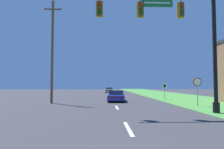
{
  "coord_description": "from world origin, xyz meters",
  "views": [
    {
      "loc": [
        -1.04,
        -2.74,
        1.91
      ],
      "look_at": [
        0.0,
        24.68,
        3.31
      ],
      "focal_mm": 32.0,
      "sensor_mm": 36.0,
      "label": 1
    }
  ],
  "objects_px": {
    "signal_mast": "(181,32)",
    "far_car": "(109,90)",
    "utility_pole_near": "(52,50)",
    "car_ahead": "(116,96)",
    "stop_sign": "(197,85)",
    "route_sign_post": "(165,88)"
  },
  "relations": [
    {
      "from": "car_ahead",
      "to": "stop_sign",
      "type": "height_order",
      "value": "stop_sign"
    },
    {
      "from": "signal_mast",
      "to": "car_ahead",
      "type": "relative_size",
      "value": 1.99
    },
    {
      "from": "stop_sign",
      "to": "route_sign_post",
      "type": "xyz_separation_m",
      "value": [
        -0.71,
        7.21,
        -0.34
      ]
    },
    {
      "from": "stop_sign",
      "to": "utility_pole_near",
      "type": "height_order",
      "value": "utility_pole_near"
    },
    {
      "from": "car_ahead",
      "to": "utility_pole_near",
      "type": "bearing_deg",
      "value": -161.93
    },
    {
      "from": "car_ahead",
      "to": "far_car",
      "type": "height_order",
      "value": "same"
    },
    {
      "from": "route_sign_post",
      "to": "stop_sign",
      "type": "bearing_deg",
      "value": -84.38
    },
    {
      "from": "stop_sign",
      "to": "route_sign_post",
      "type": "distance_m",
      "value": 7.25
    },
    {
      "from": "signal_mast",
      "to": "utility_pole_near",
      "type": "bearing_deg",
      "value": 143.86
    },
    {
      "from": "signal_mast",
      "to": "car_ahead",
      "type": "distance_m",
      "value": 11.68
    },
    {
      "from": "route_sign_post",
      "to": "utility_pole_near",
      "type": "distance_m",
      "value": 13.97
    },
    {
      "from": "far_car",
      "to": "route_sign_post",
      "type": "xyz_separation_m",
      "value": [
        6.36,
        -23.89,
        0.92
      ]
    },
    {
      "from": "far_car",
      "to": "route_sign_post",
      "type": "distance_m",
      "value": 24.74
    },
    {
      "from": "signal_mast",
      "to": "far_car",
      "type": "distance_m",
      "value": 35.82
    },
    {
      "from": "utility_pole_near",
      "to": "signal_mast",
      "type": "bearing_deg",
      "value": -36.14
    },
    {
      "from": "car_ahead",
      "to": "far_car",
      "type": "distance_m",
      "value": 25.32
    },
    {
      "from": "car_ahead",
      "to": "route_sign_post",
      "type": "height_order",
      "value": "route_sign_post"
    },
    {
      "from": "route_sign_post",
      "to": "utility_pole_near",
      "type": "xyz_separation_m",
      "value": [
        -12.88,
        -3.64,
        4.0
      ]
    },
    {
      "from": "signal_mast",
      "to": "car_ahead",
      "type": "xyz_separation_m",
      "value": [
        -3.79,
        9.94,
        -4.83
      ]
    },
    {
      "from": "far_car",
      "to": "stop_sign",
      "type": "relative_size",
      "value": 1.83
    },
    {
      "from": "far_car",
      "to": "route_sign_post",
      "type": "relative_size",
      "value": 2.26
    },
    {
      "from": "far_car",
      "to": "utility_pole_near",
      "type": "height_order",
      "value": "utility_pole_near"
    }
  ]
}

